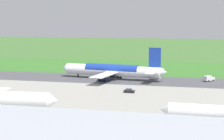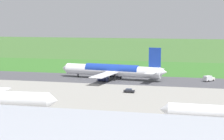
{
  "view_description": "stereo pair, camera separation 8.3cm",
  "coord_description": "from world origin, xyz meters",
  "px_view_note": "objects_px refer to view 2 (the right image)",
  "views": [
    {
      "loc": [
        -37.56,
        178.56,
        28.69
      ],
      "look_at": [
        5.89,
        0.0,
        4.5
      ],
      "focal_mm": 62.09,
      "sensor_mm": 36.0,
      "label": 1
    },
    {
      "loc": [
        -37.64,
        178.54,
        28.69
      ],
      "look_at": [
        5.89,
        0.0,
        4.5
      ],
      "focal_mm": 62.09,
      "sensor_mm": 36.0,
      "label": 2
    }
  ],
  "objects_px": {
    "no_stopping_sign": "(120,66)",
    "traffic_cone_orange": "(116,67)",
    "service_car_followme": "(129,91)",
    "airliner_main": "(113,70)",
    "service_truck_fuel": "(209,78)"
  },
  "relations": [
    {
      "from": "service_truck_fuel",
      "to": "no_stopping_sign",
      "type": "bearing_deg",
      "value": -35.12
    },
    {
      "from": "airliner_main",
      "to": "no_stopping_sign",
      "type": "bearing_deg",
      "value": -82.45
    },
    {
      "from": "service_car_followme",
      "to": "no_stopping_sign",
      "type": "xyz_separation_m",
      "value": [
        19.55,
        -71.29,
        0.8
      ]
    },
    {
      "from": "airliner_main",
      "to": "service_car_followme",
      "type": "distance_m",
      "value": 35.03
    },
    {
      "from": "service_car_followme",
      "to": "traffic_cone_orange",
      "type": "bearing_deg",
      "value": -73.46
    },
    {
      "from": "service_truck_fuel",
      "to": "traffic_cone_orange",
      "type": "distance_m",
      "value": 68.32
    },
    {
      "from": "no_stopping_sign",
      "to": "traffic_cone_orange",
      "type": "bearing_deg",
      "value": -62.26
    },
    {
      "from": "airliner_main",
      "to": "service_truck_fuel",
      "type": "xyz_separation_m",
      "value": [
        -44.71,
        -4.37,
        -2.95
      ]
    },
    {
      "from": "service_truck_fuel",
      "to": "service_car_followme",
      "type": "bearing_deg",
      "value": 49.94
    },
    {
      "from": "no_stopping_sign",
      "to": "airliner_main",
      "type": "bearing_deg",
      "value": 97.55
    },
    {
      "from": "service_car_followme",
      "to": "traffic_cone_orange",
      "type": "relative_size",
      "value": 7.85
    },
    {
      "from": "service_car_followme",
      "to": "traffic_cone_orange",
      "type": "height_order",
      "value": "service_car_followme"
    },
    {
      "from": "service_car_followme",
      "to": "airliner_main",
      "type": "bearing_deg",
      "value": -65.75
    },
    {
      "from": "no_stopping_sign",
      "to": "traffic_cone_orange",
      "type": "distance_m",
      "value": 8.14
    },
    {
      "from": "service_car_followme",
      "to": "service_truck_fuel",
      "type": "distance_m",
      "value": 47.24
    }
  ]
}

